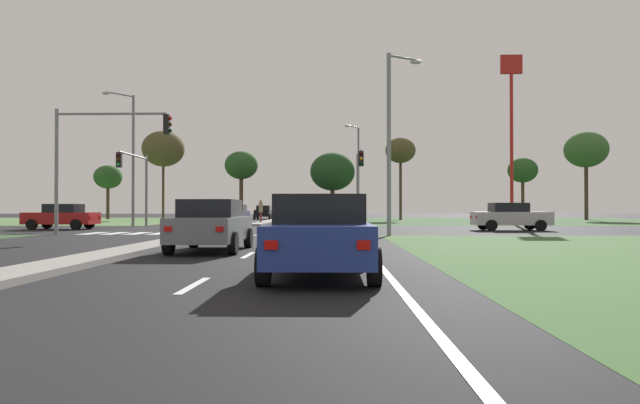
{
  "coord_description": "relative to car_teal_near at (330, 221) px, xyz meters",
  "views": [
    {
      "loc": [
        5.79,
        -3.61,
        1.28
      ],
      "look_at": [
        4.93,
        35.78,
        1.72
      ],
      "focal_mm": 31.63,
      "sensor_mm": 36.0,
      "label": 1
    }
  ],
  "objects": [
    {
      "name": "treeline_sixth",
      "position": [
        21.12,
        40.12,
        4.67
      ],
      "size": [
        3.24,
        3.24,
        6.87
      ],
      "color": "#423323",
      "rests_on": "ground"
    },
    {
      "name": "stop_bar_near",
      "position": [
        -1.89,
        4.17,
        -0.76
      ],
      "size": [
        6.4,
        0.5,
        0.01
      ],
      "primitive_type": "cube",
      "color": "silver",
      "rests_on": "ground"
    },
    {
      "name": "grass_verge_far_left",
      "position": [
        -31.19,
        35.67,
        -0.76
      ],
      "size": [
        35.0,
        35.0,
        0.01
      ],
      "primitive_type": "cube",
      "color": "#476B38",
      "rests_on": "ground"
    },
    {
      "name": "crosswalk_bar_fifth",
      "position": [
        -7.49,
        5.97,
        -0.76
      ],
      "size": [
        0.7,
        2.8,
        0.01
      ],
      "primitive_type": "cube",
      "color": "silver",
      "rests_on": "ground"
    },
    {
      "name": "car_blue_third",
      "position": [
        -0.13,
        -11.81,
        0.01
      ],
      "size": [
        2.03,
        4.55,
        1.53
      ],
      "color": "navy",
      "rests_on": "ground"
    },
    {
      "name": "lane_dash_third",
      "position": [
        -2.19,
        -1.17,
        -0.76
      ],
      "size": [
        0.14,
        2.0,
        0.01
      ],
      "primitive_type": "cube",
      "color": "silver",
      "rests_on": "ground"
    },
    {
      "name": "street_lamp_fourth",
      "position": [
        2.63,
        34.35,
        4.58
      ],
      "size": [
        1.56,
        2.32,
        9.52
      ],
      "color": "gray",
      "rests_on": "ground"
    },
    {
      "name": "median_island_far",
      "position": [
        -5.69,
        36.17,
        -0.7
      ],
      "size": [
        1.2,
        36.0,
        0.14
      ],
      "primitive_type": "cube",
      "color": "gray",
      "rests_on": "ground"
    },
    {
      "name": "car_teal_near",
      "position": [
        0.0,
        0.0,
        0.0
      ],
      "size": [
        2.0,
        4.41,
        1.5
      ],
      "color": "#19565B",
      "rests_on": "ground"
    },
    {
      "name": "treeline_third",
      "position": [
        -10.27,
        41.39,
        5.35
      ],
      "size": [
        3.77,
        3.77,
        7.8
      ],
      "color": "#423323",
      "rests_on": "ground"
    },
    {
      "name": "lane_dash_second",
      "position": [
        -2.19,
        -7.17,
        -0.76
      ],
      "size": [
        0.14,
        2.0,
        0.01
      ],
      "primitive_type": "cube",
      "color": "silver",
      "rests_on": "ground"
    },
    {
      "name": "crosswalk_bar_third",
      "position": [
        -9.79,
        5.97,
        -0.76
      ],
      "size": [
        0.7,
        2.8,
        0.01
      ],
      "primitive_type": "cube",
      "color": "silver",
      "rests_on": "ground"
    },
    {
      "name": "car_grey_second",
      "position": [
        -3.51,
        -5.7,
        0.02
      ],
      "size": [
        2.0,
        4.43,
        1.54
      ],
      "color": "slate",
      "rests_on": "ground"
    },
    {
      "name": "treeline_second",
      "position": [
        -19.52,
        42.39,
        7.4
      ],
      "size": [
        4.87,
        4.87,
        10.27
      ],
      "color": "#423323",
      "rests_on": "ground"
    },
    {
      "name": "median_island_near",
      "position": [
        -5.69,
        -7.83,
        -0.7
      ],
      "size": [
        1.2,
        22.0,
        0.14
      ],
      "primitive_type": "cube",
      "color": "gray",
      "rests_on": "ground"
    },
    {
      "name": "car_silver_fifth",
      "position": [
        10.38,
        10.25,
        0.04
      ],
      "size": [
        4.32,
        1.97,
        1.6
      ],
      "rotation": [
        0.0,
        0.0,
        -1.57
      ],
      "color": "#B7B7BC",
      "rests_on": "ground"
    },
    {
      "name": "ground_plane",
      "position": [
        -5.69,
        11.17,
        -0.77
      ],
      "size": [
        200.0,
        200.0,
        0.0
      ],
      "primitive_type": "plane",
      "color": "black"
    },
    {
      "name": "crosswalk_bar_second",
      "position": [
        -10.94,
        5.97,
        -0.76
      ],
      "size": [
        0.7,
        2.8,
        0.01
      ],
      "primitive_type": "cube",
      "color": "silver",
      "rests_on": "ground"
    },
    {
      "name": "street_lamp_third",
      "position": [
        -14.25,
        17.25,
        4.48
      ],
      "size": [
        1.65,
        1.99,
        9.37
      ],
      "color": "gray",
      "rests_on": "ground"
    },
    {
      "name": "lane_dash_fourth",
      "position": [
        -2.19,
        4.83,
        -0.76
      ],
      "size": [
        0.14,
        2.0,
        0.01
      ],
      "primitive_type": "cube",
      "color": "silver",
      "rests_on": "ground"
    },
    {
      "name": "crosswalk_bar_near",
      "position": [
        -12.09,
        5.97,
        -0.76
      ],
      "size": [
        0.7,
        2.8,
        0.01
      ],
      "primitive_type": "cube",
      "color": "silver",
      "rests_on": "ground"
    },
    {
      "name": "traffic_signal_near_left",
      "position": [
        -11.27,
        4.57,
        3.49
      ],
      "size": [
        5.73,
        0.32,
        6.12
      ],
      "color": "gray",
      "rests_on": "ground"
    },
    {
      "name": "lane_dash_near",
      "position": [
        -2.19,
        -13.17,
        -0.76
      ],
      "size": [
        0.14,
        2.0,
        0.01
      ],
      "primitive_type": "cube",
      "color": "silver",
      "rests_on": "ground"
    },
    {
      "name": "treeline_near",
      "position": [
        -26.61,
        43.94,
        4.19
      ],
      "size": [
        3.29,
        3.29,
        6.42
      ],
      "color": "#423323",
      "rests_on": "ground"
    },
    {
      "name": "pedestrian_at_median",
      "position": [
        -5.85,
        24.15,
        0.52
      ],
      "size": [
        0.34,
        0.34,
        1.89
      ],
      "rotation": [
        0.0,
        0.0,
        2.74
      ],
      "color": "maroon",
      "rests_on": "median_island_far"
    },
    {
      "name": "edge_line_right",
      "position": [
        1.16,
        -6.83,
        -0.76
      ],
      "size": [
        0.14,
        24.0,
        0.01
      ],
      "primitive_type": "cube",
      "color": "silver",
      "rests_on": "ground"
    },
    {
      "name": "car_black_seventh",
      "position": [
        -8.06,
        44.15,
        0.05
      ],
      "size": [
        1.98,
        4.41,
        1.62
      ],
      "rotation": [
        0.0,
        0.0,
        3.14
      ],
      "color": "black",
      "rests_on": "ground"
    },
    {
      "name": "fastfood_pole_sign",
      "position": [
        15.23,
        25.36,
        9.4
      ],
      "size": [
        1.8,
        0.4,
        14.25
      ],
      "color": "red",
      "rests_on": "ground"
    },
    {
      "name": "traffic_signal_far_left",
      "position": [
        -13.29,
        15.63,
        2.82
      ],
      "size": [
        0.32,
        5.55,
        5.1
      ],
      "color": "gray",
      "rests_on": "ground"
    },
    {
      "name": "car_navy_fourth",
      "position": [
        -7.97,
        24.42,
        0.04
      ],
      "size": [
        1.96,
        4.6,
        1.59
      ],
      "rotation": [
        0.0,
        0.0,
        3.14
      ],
      "color": "#161E47",
      "rests_on": "ground"
    },
    {
      "name": "crosswalk_bar_seventh",
      "position": [
        -5.19,
        5.97,
        -0.76
      ],
      "size": [
        0.7,
        2.8,
        0.01
      ],
      "primitive_type": "cube",
      "color": "silver",
      "rests_on": "ground"
    },
    {
      "name": "treeline_seventh",
      "position": [
        28.15,
        40.29,
        6.96
      ],
      "size": [
        4.65,
        4.65,
        9.76
      ],
      "color": "#423323",
      "rests_on": "ground"
    },
    {
      "name": "treeline_fourth",
      "position": [
        0.12,
        42.03,
        4.69
      ],
      "size": [
        5.13,
        5.13,
        7.67
      ],
      "color": "#423323",
      "rests_on": "ground"
    },
    {
      "name": "traffic_signal_far_right",
      "position": [
        1.91,
        15.82,
        2.85
      ],
      "size": [
        0.32,
        5.15,
        5.18
      ],
      "color": "gray",
      "rests_on": "ground"
    },
    {
      "name": "crosswalk_bar_fourth",
      "position": [
        -8.64,
        5.97,
        -0.76
      ],
      "size": [
        0.7,
        2.8,
        0.01
      ],
      "primitive_type": "cube",
      "color": "silver",
      "rests_on": "ground"
    },
    {
      "name": "grass_verge_far_right",
      "position": [
        19.81,
        35.67,
        -0.76
      ],
      "size": [
        35.0,
        35.0,
        0.01
      ],
      "primitive_type": "cube",
      "color": "#2D4C28",
      "rests_on": "ground"
    },
    {
      "name": "treeline_fifth",
      "position": [
        7.63,
        39.78,
        6.84
      ],
      "size": [
        3.32,
        3.32,
        9.1
      ],
      "color": "#423323",
      "rests_on": "ground"
    },
    {
      "name": "street_lamp_second",
      "position": [
        2.89,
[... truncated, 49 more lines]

